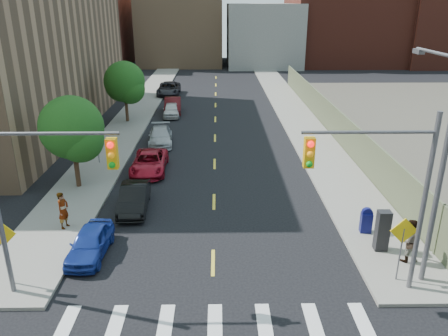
{
  "coord_description": "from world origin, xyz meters",
  "views": [
    {
      "loc": [
        0.23,
        -7.83,
        10.35
      ],
      "look_at": [
        0.55,
        13.99,
        2.0
      ],
      "focal_mm": 35.0,
      "sensor_mm": 36.0,
      "label": 1
    }
  ],
  "objects_px": {
    "payphone": "(382,231)",
    "mailbox": "(366,220)",
    "parked_car_silver": "(160,136)",
    "pedestrian_east": "(409,241)",
    "parked_car_red": "(149,162)",
    "parked_car_white": "(171,110)",
    "pedestrian_west": "(63,210)",
    "parked_car_grey": "(169,89)",
    "parked_car_maroon": "(173,105)",
    "parked_car_black": "(134,198)",
    "parked_car_blue": "(90,243)"
  },
  "relations": [
    {
      "from": "payphone",
      "to": "mailbox",
      "type": "bearing_deg",
      "value": 96.94
    },
    {
      "from": "parked_car_silver",
      "to": "pedestrian_east",
      "type": "xyz_separation_m",
      "value": [
        12.32,
        -16.7,
        0.47
      ]
    },
    {
      "from": "parked_car_red",
      "to": "parked_car_white",
      "type": "distance_m",
      "value": 14.57
    },
    {
      "from": "parked_car_white",
      "to": "pedestrian_west",
      "type": "distance_m",
      "value": 22.47
    },
    {
      "from": "pedestrian_west",
      "to": "pedestrian_east",
      "type": "height_order",
      "value": "pedestrian_east"
    },
    {
      "from": "parked_car_grey",
      "to": "payphone",
      "type": "relative_size",
      "value": 2.95
    },
    {
      "from": "parked_car_white",
      "to": "parked_car_maroon",
      "type": "xyz_separation_m",
      "value": [
        0.0,
        1.42,
        0.1
      ]
    },
    {
      "from": "parked_car_red",
      "to": "pedestrian_west",
      "type": "distance_m",
      "value": 8.26
    },
    {
      "from": "parked_car_black",
      "to": "parked_car_silver",
      "type": "xyz_separation_m",
      "value": [
        0.0,
        11.39,
        -0.03
      ]
    },
    {
      "from": "parked_car_red",
      "to": "mailbox",
      "type": "bearing_deg",
      "value": -37.5
    },
    {
      "from": "parked_car_red",
      "to": "parked_car_silver",
      "type": "distance_m",
      "value": 5.88
    },
    {
      "from": "parked_car_red",
      "to": "parked_car_maroon",
      "type": "bearing_deg",
      "value": 88.8
    },
    {
      "from": "parked_car_silver",
      "to": "pedestrian_east",
      "type": "height_order",
      "value": "pedestrian_east"
    },
    {
      "from": "parked_car_blue",
      "to": "parked_car_grey",
      "type": "height_order",
      "value": "parked_car_grey"
    },
    {
      "from": "parked_car_blue",
      "to": "pedestrian_west",
      "type": "relative_size",
      "value": 1.97
    },
    {
      "from": "parked_car_grey",
      "to": "mailbox",
      "type": "xyz_separation_m",
      "value": [
        12.67,
        -33.07,
        -0.0
      ]
    },
    {
      "from": "pedestrian_east",
      "to": "parked_car_black",
      "type": "bearing_deg",
      "value": -29.36
    },
    {
      "from": "parked_car_blue",
      "to": "parked_car_black",
      "type": "relative_size",
      "value": 0.9
    },
    {
      "from": "parked_car_blue",
      "to": "pedestrian_east",
      "type": "bearing_deg",
      "value": -1.84
    },
    {
      "from": "parked_car_black",
      "to": "parked_car_grey",
      "type": "relative_size",
      "value": 0.73
    },
    {
      "from": "parked_car_red",
      "to": "parked_car_silver",
      "type": "height_order",
      "value": "parked_car_red"
    },
    {
      "from": "parked_car_red",
      "to": "parked_car_grey",
      "type": "relative_size",
      "value": 0.85
    },
    {
      "from": "parked_car_red",
      "to": "parked_car_grey",
      "type": "distance_m",
      "value": 24.74
    },
    {
      "from": "payphone",
      "to": "pedestrian_east",
      "type": "bearing_deg",
      "value": -47.83
    },
    {
      "from": "pedestrian_east",
      "to": "mailbox",
      "type": "bearing_deg",
      "value": -74.98
    },
    {
      "from": "parked_car_black",
      "to": "parked_car_grey",
      "type": "distance_m",
      "value": 30.24
    },
    {
      "from": "parked_car_white",
      "to": "pedestrian_east",
      "type": "height_order",
      "value": "pedestrian_east"
    },
    {
      "from": "parked_car_white",
      "to": "parked_car_grey",
      "type": "bearing_deg",
      "value": 94.15
    },
    {
      "from": "parked_car_red",
      "to": "parked_car_silver",
      "type": "relative_size",
      "value": 1.07
    },
    {
      "from": "parked_car_grey",
      "to": "payphone",
      "type": "distance_m",
      "value": 36.93
    },
    {
      "from": "pedestrian_west",
      "to": "parked_car_black",
      "type": "bearing_deg",
      "value": -35.25
    },
    {
      "from": "parked_car_blue",
      "to": "parked_car_silver",
      "type": "distance_m",
      "value": 15.89
    },
    {
      "from": "mailbox",
      "to": "parked_car_white",
      "type": "bearing_deg",
      "value": 121.32
    },
    {
      "from": "parked_car_blue",
      "to": "parked_car_black",
      "type": "bearing_deg",
      "value": 77.83
    },
    {
      "from": "parked_car_blue",
      "to": "parked_car_maroon",
      "type": "bearing_deg",
      "value": 89.33
    },
    {
      "from": "parked_car_blue",
      "to": "parked_car_grey",
      "type": "bearing_deg",
      "value": 92.09
    },
    {
      "from": "parked_car_silver",
      "to": "payphone",
      "type": "relative_size",
      "value": 2.36
    },
    {
      "from": "parked_car_blue",
      "to": "parked_car_white",
      "type": "bearing_deg",
      "value": 89.18
    },
    {
      "from": "parked_car_red",
      "to": "parked_car_grey",
      "type": "height_order",
      "value": "parked_car_grey"
    },
    {
      "from": "parked_car_red",
      "to": "parked_car_maroon",
      "type": "xyz_separation_m",
      "value": [
        0.0,
        16.0,
        0.1
      ]
    },
    {
      "from": "parked_car_blue",
      "to": "parked_car_red",
      "type": "height_order",
      "value": "parked_car_red"
    },
    {
      "from": "parked_car_silver",
      "to": "parked_car_red",
      "type": "bearing_deg",
      "value": -95.74
    },
    {
      "from": "parked_car_blue",
      "to": "parked_car_silver",
      "type": "relative_size",
      "value": 0.83
    },
    {
      "from": "parked_car_white",
      "to": "mailbox",
      "type": "bearing_deg",
      "value": -66.78
    },
    {
      "from": "parked_car_white",
      "to": "pedestrian_west",
      "type": "relative_size",
      "value": 2.09
    },
    {
      "from": "parked_car_blue",
      "to": "pedestrian_west",
      "type": "xyz_separation_m",
      "value": [
        -1.84,
        2.27,
        0.45
      ]
    },
    {
      "from": "parked_car_blue",
      "to": "mailbox",
      "type": "height_order",
      "value": "mailbox"
    },
    {
      "from": "parked_car_silver",
      "to": "parked_car_grey",
      "type": "bearing_deg",
      "value": 88.21
    },
    {
      "from": "parked_car_black",
      "to": "pedestrian_east",
      "type": "height_order",
      "value": "pedestrian_east"
    },
    {
      "from": "parked_car_black",
      "to": "parked_car_grey",
      "type": "height_order",
      "value": "parked_car_grey"
    }
  ]
}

